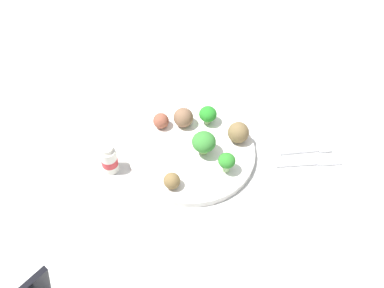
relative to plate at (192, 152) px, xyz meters
The scene contains 13 objects.
ground_plane 0.01m from the plate, ahead, with size 4.00×4.00×0.00m, color #B2B2AD.
plate is the anchor object (origin of this frame).
broccoli_floret_far_rim 0.05m from the plate, 22.77° to the right, with size 0.05×0.05×0.06m.
broccoli_floret_front_left 0.10m from the plate, 43.98° to the right, with size 0.04×0.04×0.05m.
broccoli_floret_near_rim 0.10m from the plate, 60.56° to the left, with size 0.04×0.04×0.04m.
meatball_mid_right 0.11m from the plate, 119.06° to the right, with size 0.03×0.03×0.03m, color brown.
meatball_center 0.11m from the plate, 10.48° to the left, with size 0.05×0.05×0.05m, color brown.
meatball_front_right 0.10m from the plate, 128.94° to the left, with size 0.04×0.04×0.04m, color brown.
meatball_mid_left 0.09m from the plate, 98.36° to the left, with size 0.05×0.05×0.05m, color brown.
napkin 0.26m from the plate, ahead, with size 0.17×0.12×0.01m, color white.
fork 0.26m from the plate, ahead, with size 0.12×0.02×0.01m.
knife 0.27m from the plate, 12.19° to the right, with size 0.15×0.02×0.01m.
yogurt_bottle 0.18m from the plate, behind, with size 0.04×0.04×0.07m.
Camera 1 is at (-0.06, -0.59, 0.73)m, focal length 39.37 mm.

